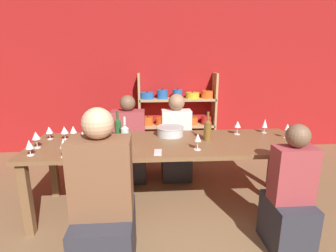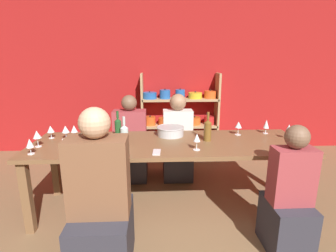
{
  "view_description": "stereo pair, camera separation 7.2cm",
  "coord_description": "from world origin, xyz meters",
  "px_view_note": "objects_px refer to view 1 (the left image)",
  "views": [
    {
      "loc": [
        -0.08,
        -0.77,
        1.63
      ],
      "look_at": [
        0.13,
        1.94,
        0.92
      ],
      "focal_mm": 28.0,
      "sensor_mm": 36.0,
      "label": 1
    },
    {
      "loc": [
        -0.01,
        -0.78,
        1.63
      ],
      "look_at": [
        0.13,
        1.94,
        0.92
      ],
      "focal_mm": 28.0,
      "sensor_mm": 36.0,
      "label": 2
    }
  ],
  "objects_px": {
    "wine_bottle_dark": "(118,129)",
    "wine_glass_empty_e": "(49,130)",
    "shelf_unit": "(177,121)",
    "wine_glass_white_a": "(287,128)",
    "wine_glass_white_b": "(64,130)",
    "wine_glass_empty_d": "(29,145)",
    "person_near_b": "(289,204)",
    "wine_bottle_amber": "(125,136)",
    "cell_phone": "(158,152)",
    "wine_glass_red_e": "(95,143)",
    "wine_bottle_green": "(208,129)",
    "wine_glass_empty_b": "(238,125)",
    "wine_glass_empty_c": "(63,144)",
    "wine_glass_red_c": "(36,136)",
    "dining_table": "(169,149)",
    "person_near_a": "(104,214)",
    "wine_glass_red_b": "(265,124)",
    "mixing_bowl": "(170,131)",
    "wine_glass_empty_a": "(73,130)",
    "person_far_b": "(129,149)",
    "wine_glass_red_a": "(83,137)",
    "person_far_a": "(176,147)"
  },
  "relations": [
    {
      "from": "wine_bottle_green",
      "to": "wine_glass_empty_c",
      "type": "distance_m",
      "value": 1.43
    },
    {
      "from": "shelf_unit",
      "to": "wine_glass_white_a",
      "type": "bearing_deg",
      "value": -59.4
    },
    {
      "from": "shelf_unit",
      "to": "wine_glass_empty_e",
      "type": "relative_size",
      "value": 9.74
    },
    {
      "from": "wine_bottle_dark",
      "to": "wine_bottle_green",
      "type": "bearing_deg",
      "value": -3.92
    },
    {
      "from": "wine_glass_red_b",
      "to": "wine_glass_empty_c",
      "type": "bearing_deg",
      "value": -163.5
    },
    {
      "from": "wine_glass_red_c",
      "to": "person_near_a",
      "type": "relative_size",
      "value": 0.13
    },
    {
      "from": "wine_bottle_green",
      "to": "wine_glass_empty_b",
      "type": "height_order",
      "value": "wine_bottle_green"
    },
    {
      "from": "wine_glass_white_a",
      "to": "wine_glass_empty_d",
      "type": "xyz_separation_m",
      "value": [
        -2.59,
        -0.34,
        -0.02
      ]
    },
    {
      "from": "cell_phone",
      "to": "wine_glass_red_b",
      "type": "bearing_deg",
      "value": 24.49
    },
    {
      "from": "dining_table",
      "to": "wine_glass_empty_b",
      "type": "height_order",
      "value": "wine_glass_empty_b"
    },
    {
      "from": "wine_glass_empty_a",
      "to": "wine_glass_red_c",
      "type": "bearing_deg",
      "value": -140.45
    },
    {
      "from": "cell_phone",
      "to": "shelf_unit",
      "type": "bearing_deg",
      "value": 79.19
    },
    {
      "from": "wine_bottle_amber",
      "to": "wine_glass_empty_a",
      "type": "relative_size",
      "value": 2.0
    },
    {
      "from": "dining_table",
      "to": "wine_glass_empty_d",
      "type": "height_order",
      "value": "wine_glass_empty_d"
    },
    {
      "from": "wine_glass_white_a",
      "to": "person_near_a",
      "type": "xyz_separation_m",
      "value": [
        -1.87,
        -0.86,
        -0.41
      ]
    },
    {
      "from": "wine_glass_red_e",
      "to": "person_near_b",
      "type": "bearing_deg",
      "value": -14.78
    },
    {
      "from": "wine_glass_empty_d",
      "to": "person_near_b",
      "type": "bearing_deg",
      "value": -10.38
    },
    {
      "from": "wine_glass_empty_b",
      "to": "wine_glass_empty_c",
      "type": "relative_size",
      "value": 0.94
    },
    {
      "from": "wine_bottle_amber",
      "to": "wine_glass_red_e",
      "type": "relative_size",
      "value": 2.22
    },
    {
      "from": "dining_table",
      "to": "wine_bottle_dark",
      "type": "relative_size",
      "value": 8.88
    },
    {
      "from": "wine_bottle_green",
      "to": "person_far_b",
      "type": "relative_size",
      "value": 0.27
    },
    {
      "from": "person_far_b",
      "to": "wine_bottle_green",
      "type": "bearing_deg",
      "value": 138.58
    },
    {
      "from": "wine_bottle_green",
      "to": "person_near_a",
      "type": "xyz_separation_m",
      "value": [
        -0.98,
        -0.85,
        -0.41
      ]
    },
    {
      "from": "wine_glass_empty_c",
      "to": "cell_phone",
      "type": "xyz_separation_m",
      "value": [
        0.84,
        0.05,
        -0.11
      ]
    },
    {
      "from": "wine_glass_white_a",
      "to": "person_near_b",
      "type": "relative_size",
      "value": 0.15
    },
    {
      "from": "wine_glass_red_b",
      "to": "mixing_bowl",
      "type": "bearing_deg",
      "value": -178.47
    },
    {
      "from": "wine_glass_empty_b",
      "to": "person_near_b",
      "type": "bearing_deg",
      "value": -79.91
    },
    {
      "from": "person_near_b",
      "to": "mixing_bowl",
      "type": "bearing_deg",
      "value": 134.95
    },
    {
      "from": "wine_glass_red_e",
      "to": "wine_glass_empty_e",
      "type": "distance_m",
      "value": 0.73
    },
    {
      "from": "dining_table",
      "to": "wine_glass_red_c",
      "type": "bearing_deg",
      "value": -176.55
    },
    {
      "from": "wine_glass_white_b",
      "to": "wine_glass_empty_e",
      "type": "bearing_deg",
      "value": 171.61
    },
    {
      "from": "wine_glass_red_c",
      "to": "person_near_a",
      "type": "bearing_deg",
      "value": -44.62
    },
    {
      "from": "mixing_bowl",
      "to": "person_near_a",
      "type": "height_order",
      "value": "person_near_a"
    },
    {
      "from": "wine_bottle_green",
      "to": "cell_phone",
      "type": "distance_m",
      "value": 0.65
    },
    {
      "from": "wine_glass_white_a",
      "to": "wine_glass_empty_d",
      "type": "distance_m",
      "value": 2.61
    },
    {
      "from": "wine_bottle_green",
      "to": "wine_glass_empty_c",
      "type": "relative_size",
      "value": 1.88
    },
    {
      "from": "wine_bottle_dark",
      "to": "wine_glass_empty_e",
      "type": "height_order",
      "value": "wine_bottle_dark"
    },
    {
      "from": "wine_glass_red_c",
      "to": "wine_glass_empty_d",
      "type": "distance_m",
      "value": 0.21
    },
    {
      "from": "dining_table",
      "to": "mixing_bowl",
      "type": "bearing_deg",
      "value": 81.87
    },
    {
      "from": "wine_glass_empty_c",
      "to": "wine_glass_empty_d",
      "type": "xyz_separation_m",
      "value": [
        -0.32,
        0.07,
        -0.02
      ]
    },
    {
      "from": "mixing_bowl",
      "to": "wine_glass_empty_a",
      "type": "bearing_deg",
      "value": -175.41
    },
    {
      "from": "wine_glass_red_a",
      "to": "wine_glass_red_e",
      "type": "xyz_separation_m",
      "value": [
        0.14,
        -0.15,
        -0.01
      ]
    },
    {
      "from": "wine_bottle_green",
      "to": "wine_glass_red_c",
      "type": "relative_size",
      "value": 1.89
    },
    {
      "from": "person_near_a",
      "to": "person_far_a",
      "type": "relative_size",
      "value": 1.11
    },
    {
      "from": "wine_bottle_amber",
      "to": "wine_glass_empty_c",
      "type": "height_order",
      "value": "wine_bottle_amber"
    },
    {
      "from": "wine_glass_red_c",
      "to": "wine_glass_empty_b",
      "type": "relative_size",
      "value": 1.06
    },
    {
      "from": "wine_bottle_amber",
      "to": "cell_phone",
      "type": "xyz_separation_m",
      "value": [
        0.32,
        -0.18,
        -0.11
      ]
    },
    {
      "from": "wine_bottle_dark",
      "to": "mixing_bowl",
      "type": "bearing_deg",
      "value": 14.37
    },
    {
      "from": "wine_glass_empty_e",
      "to": "wine_glass_white_b",
      "type": "bearing_deg",
      "value": -8.39
    },
    {
      "from": "wine_bottle_green",
      "to": "wine_bottle_amber",
      "type": "bearing_deg",
      "value": -169.68
    }
  ]
}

